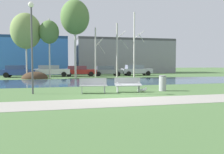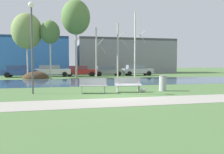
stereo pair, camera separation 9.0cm
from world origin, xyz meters
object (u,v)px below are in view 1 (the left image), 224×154
(bench_right, at_px, (128,84))
(streetlamp, at_px, (32,32))
(trash_bin, at_px, (163,83))
(seagull, at_px, (144,90))
(bench_left, at_px, (93,85))
(parked_wagon_fourth_grey, at_px, (106,71))
(parked_sedan_second_white, at_px, (51,71))
(parked_suv_fifth_silver, at_px, (136,70))
(parked_van_nearest_blue, at_px, (18,71))
(parked_hatch_third_red, at_px, (79,71))

(bench_right, bearing_deg, streetlamp, 174.93)
(trash_bin, bearing_deg, bench_right, -177.96)
(seagull, xyz_separation_m, streetlamp, (-6.48, 0.62, 3.34))
(bench_left, xyz_separation_m, parked_wagon_fourth_grey, (4.69, 17.90, 0.26))
(streetlamp, distance_m, parked_sedan_second_white, 17.56)
(parked_suv_fifth_silver, bearing_deg, parked_van_nearest_blue, -178.45)
(seagull, xyz_separation_m, parked_suv_fifth_silver, (5.96, 18.11, 0.66))
(bench_left, bearing_deg, parked_sedan_second_white, 98.54)
(parked_van_nearest_blue, bearing_deg, seagull, -61.11)
(bench_right, distance_m, trash_bin, 2.31)
(streetlamp, bearing_deg, bench_right, -5.07)
(bench_left, xyz_separation_m, seagull, (3.08, -0.13, -0.34))
(trash_bin, relative_size, parked_van_nearest_blue, 0.24)
(parked_hatch_third_red, distance_m, parked_wagon_fourth_grey, 3.79)
(parked_hatch_third_red, bearing_deg, bench_right, -86.06)
(trash_bin, xyz_separation_m, parked_sedan_second_white, (-7.11, 17.75, 0.29))
(parked_sedan_second_white, distance_m, parked_suv_fifth_silver, 11.72)
(bench_right, xyz_separation_m, parked_van_nearest_blue, (-8.81, 17.55, 0.31))
(bench_right, xyz_separation_m, seagull, (0.95, -0.13, -0.34))
(bench_left, relative_size, parked_hatch_third_red, 0.37)
(parked_van_nearest_blue, distance_m, parked_sedan_second_white, 4.01)
(bench_right, distance_m, parked_sedan_second_white, 18.47)
(parked_van_nearest_blue, bearing_deg, bench_right, -63.35)
(bench_right, relative_size, streetlamp, 0.32)
(streetlamp, xyz_separation_m, parked_sedan_second_white, (0.72, 17.34, -2.68))
(bench_right, height_order, streetlamp, streetlamp)
(parked_van_nearest_blue, bearing_deg, parked_wagon_fourth_grey, 1.75)
(bench_left, bearing_deg, parked_van_nearest_blue, 110.84)
(parked_sedan_second_white, relative_size, parked_hatch_third_red, 1.04)
(parked_hatch_third_red, bearing_deg, parked_van_nearest_blue, -178.00)
(seagull, distance_m, parked_suv_fifth_silver, 19.08)
(seagull, height_order, parked_van_nearest_blue, parked_van_nearest_blue)
(trash_bin, bearing_deg, parked_van_nearest_blue, 122.47)
(parked_hatch_third_red, bearing_deg, streetlamp, -103.95)
(parked_sedan_second_white, height_order, parked_wagon_fourth_grey, parked_sedan_second_white)
(bench_left, height_order, streetlamp, streetlamp)
(parked_sedan_second_white, xyz_separation_m, parked_suv_fifth_silver, (11.72, 0.15, 0.00))
(bench_left, distance_m, parked_hatch_third_red, 17.84)
(parked_wagon_fourth_grey, xyz_separation_m, parked_suv_fifth_silver, (4.35, 0.08, 0.06))
(streetlamp, relative_size, parked_wagon_fourth_grey, 1.26)
(bench_left, bearing_deg, parked_suv_fifth_silver, 63.31)
(trash_bin, height_order, parked_wagon_fourth_grey, parked_wagon_fourth_grey)
(parked_hatch_third_red, relative_size, parked_wagon_fourth_grey, 1.08)
(bench_right, height_order, parked_van_nearest_blue, parked_van_nearest_blue)
(bench_left, xyz_separation_m, parked_sedan_second_white, (-2.68, 17.83, 0.32))
(parked_hatch_third_red, bearing_deg, bench_left, -92.90)
(trash_bin, relative_size, parked_sedan_second_white, 0.21)
(parked_wagon_fourth_grey, bearing_deg, trash_bin, -90.81)
(bench_right, xyz_separation_m, streetlamp, (-5.53, 0.49, 3.00))
(trash_bin, distance_m, parked_sedan_second_white, 19.13)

